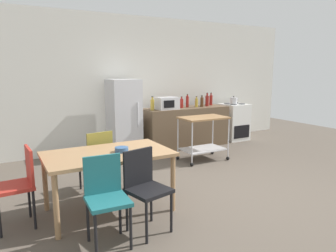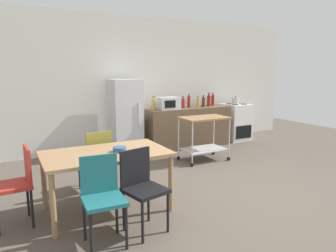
{
  "view_description": "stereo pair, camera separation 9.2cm",
  "coord_description": "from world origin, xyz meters",
  "px_view_note": "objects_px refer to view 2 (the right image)",
  "views": [
    {
      "loc": [
        -2.85,
        -3.33,
        1.73
      ],
      "look_at": [
        -0.34,
        1.2,
        0.8
      ],
      "focal_mm": 33.29,
      "sensor_mm": 36.0,
      "label": 1
    },
    {
      "loc": [
        -2.77,
        -3.38,
        1.73
      ],
      "look_at": [
        -0.34,
        1.2,
        0.8
      ],
      "focal_mm": 33.29,
      "sensor_mm": 36.0,
      "label": 2
    }
  ],
  "objects_px": {
    "fruit_bowl": "(120,149)",
    "kettle": "(236,101)",
    "dining_table": "(106,158)",
    "bottle_olive_oil": "(198,103)",
    "bottle_hot_sauce": "(213,100)",
    "chair_red": "(18,181)",
    "chair_black": "(142,184)",
    "bottle_sesame_oil": "(209,101)",
    "bottle_soy_sauce": "(183,103)",
    "bottle_soda": "(203,102)",
    "stove_oven": "(236,122)",
    "refrigerator": "(125,117)",
    "chair_teal": "(102,194)",
    "microwave": "(168,103)",
    "bottle_wine": "(154,104)",
    "chair_olive": "(96,156)",
    "bottle_sparkling_water": "(189,102)"
  },
  "relations": [
    {
      "from": "chair_black",
      "to": "bottle_olive_oil",
      "type": "height_order",
      "value": "bottle_olive_oil"
    },
    {
      "from": "bottle_soda",
      "to": "bottle_hot_sauce",
      "type": "relative_size",
      "value": 0.88
    },
    {
      "from": "refrigerator",
      "to": "bottle_soda",
      "type": "height_order",
      "value": "refrigerator"
    },
    {
      "from": "bottle_olive_oil",
      "to": "fruit_bowl",
      "type": "xyz_separation_m",
      "value": [
        -2.71,
        -2.38,
        -0.22
      ]
    },
    {
      "from": "chair_black",
      "to": "chair_teal",
      "type": "bearing_deg",
      "value": 172.86
    },
    {
      "from": "chair_red",
      "to": "bottle_sesame_oil",
      "type": "xyz_separation_m",
      "value": [
        4.18,
        2.25,
        0.51
      ]
    },
    {
      "from": "stove_oven",
      "to": "bottle_olive_oil",
      "type": "xyz_separation_m",
      "value": [
        -1.2,
        -0.08,
        0.55
      ]
    },
    {
      "from": "chair_olive",
      "to": "bottle_hot_sauce",
      "type": "xyz_separation_m",
      "value": [
        3.34,
        1.79,
        0.51
      ]
    },
    {
      "from": "dining_table",
      "to": "bottle_olive_oil",
      "type": "bearing_deg",
      "value": 38.95
    },
    {
      "from": "bottle_sesame_oil",
      "to": "kettle",
      "type": "bearing_deg",
      "value": -4.49
    },
    {
      "from": "chair_red",
      "to": "bottle_soda",
      "type": "xyz_separation_m",
      "value": [
        4.0,
        2.2,
        0.49
      ]
    },
    {
      "from": "bottle_soy_sauce",
      "to": "bottle_sesame_oil",
      "type": "xyz_separation_m",
      "value": [
        0.7,
        -0.01,
        0.02
      ]
    },
    {
      "from": "bottle_soda",
      "to": "chair_black",
      "type": "bearing_deg",
      "value": -133.63
    },
    {
      "from": "bottle_sparkling_water",
      "to": "bottle_olive_oil",
      "type": "bearing_deg",
      "value": -19.96
    },
    {
      "from": "microwave",
      "to": "bottle_hot_sauce",
      "type": "xyz_separation_m",
      "value": [
        1.31,
        0.18,
        -0.0
      ]
    },
    {
      "from": "bottle_soy_sauce",
      "to": "bottle_soda",
      "type": "relative_size",
      "value": 0.96
    },
    {
      "from": "chair_teal",
      "to": "refrigerator",
      "type": "relative_size",
      "value": 0.57
    },
    {
      "from": "fruit_bowl",
      "to": "bottle_olive_oil",
      "type": "bearing_deg",
      "value": 41.27
    },
    {
      "from": "chair_olive",
      "to": "kettle",
      "type": "relative_size",
      "value": 3.71
    },
    {
      "from": "bottle_olive_oil",
      "to": "kettle",
      "type": "bearing_deg",
      "value": -1.07
    },
    {
      "from": "bottle_sesame_oil",
      "to": "chair_black",
      "type": "bearing_deg",
      "value": -134.95
    },
    {
      "from": "bottle_hot_sauce",
      "to": "bottle_soda",
      "type": "bearing_deg",
      "value": -156.34
    },
    {
      "from": "dining_table",
      "to": "microwave",
      "type": "xyz_separation_m",
      "value": [
        2.08,
        2.29,
        0.36
      ]
    },
    {
      "from": "bottle_wine",
      "to": "bottle_soy_sauce",
      "type": "distance_m",
      "value": 0.75
    },
    {
      "from": "chair_teal",
      "to": "microwave",
      "type": "xyz_separation_m",
      "value": [
        2.34,
        2.99,
        0.51
      ]
    },
    {
      "from": "refrigerator",
      "to": "bottle_soy_sauce",
      "type": "bearing_deg",
      "value": -4.82
    },
    {
      "from": "stove_oven",
      "to": "bottle_soda",
      "type": "xyz_separation_m",
      "value": [
        -1.06,
        -0.09,
        0.56
      ]
    },
    {
      "from": "microwave",
      "to": "refrigerator",
      "type": "bearing_deg",
      "value": 168.4
    },
    {
      "from": "bottle_olive_oil",
      "to": "bottle_sesame_oil",
      "type": "bearing_deg",
      "value": 6.82
    },
    {
      "from": "chair_teal",
      "to": "bottle_sesame_oil",
      "type": "relative_size",
      "value": 2.85
    },
    {
      "from": "chair_black",
      "to": "chair_red",
      "type": "bearing_deg",
      "value": 133.73
    },
    {
      "from": "stove_oven",
      "to": "refrigerator",
      "type": "bearing_deg",
      "value": 178.4
    },
    {
      "from": "dining_table",
      "to": "fruit_bowl",
      "type": "height_order",
      "value": "fruit_bowl"
    },
    {
      "from": "bottle_hot_sauce",
      "to": "chair_red",
      "type": "bearing_deg",
      "value": -151.61
    },
    {
      "from": "bottle_olive_oil",
      "to": "chair_black",
      "type": "bearing_deg",
      "value": -132.04
    },
    {
      "from": "bottle_sesame_oil",
      "to": "dining_table",
      "type": "bearing_deg",
      "value": -143.57
    },
    {
      "from": "chair_teal",
      "to": "chair_red",
      "type": "bearing_deg",
      "value": 134.79
    },
    {
      "from": "bottle_wine",
      "to": "bottle_soda",
      "type": "bearing_deg",
      "value": -0.43
    },
    {
      "from": "bottle_hot_sauce",
      "to": "chair_olive",
      "type": "bearing_deg",
      "value": -151.79
    },
    {
      "from": "bottle_hot_sauce",
      "to": "microwave",
      "type": "bearing_deg",
      "value": -172.01
    },
    {
      "from": "fruit_bowl",
      "to": "kettle",
      "type": "distance_m",
      "value": 4.47
    },
    {
      "from": "stove_oven",
      "to": "bottle_wine",
      "type": "xyz_separation_m",
      "value": [
        -2.32,
        -0.08,
        0.57
      ]
    },
    {
      "from": "chair_black",
      "to": "kettle",
      "type": "xyz_separation_m",
      "value": [
        3.76,
        2.95,
        0.48
      ]
    },
    {
      "from": "bottle_soy_sauce",
      "to": "bottle_hot_sauce",
      "type": "height_order",
      "value": "bottle_hot_sauce"
    },
    {
      "from": "chair_teal",
      "to": "bottle_wine",
      "type": "xyz_separation_m",
      "value": [
        2.0,
        3.02,
        0.5
      ]
    },
    {
      "from": "refrigerator",
      "to": "kettle",
      "type": "distance_m",
      "value": 2.8
    },
    {
      "from": "chair_olive",
      "to": "bottle_sparkling_water",
      "type": "distance_m",
      "value": 3.16
    },
    {
      "from": "bottle_hot_sauce",
      "to": "bottle_olive_oil",
      "type": "bearing_deg",
      "value": -163.44
    },
    {
      "from": "bottle_olive_oil",
      "to": "bottle_soy_sauce",
      "type": "bearing_deg",
      "value": 172.68
    },
    {
      "from": "bottle_sesame_oil",
      "to": "bottle_hot_sauce",
      "type": "bearing_deg",
      "value": 30.52
    }
  ]
}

